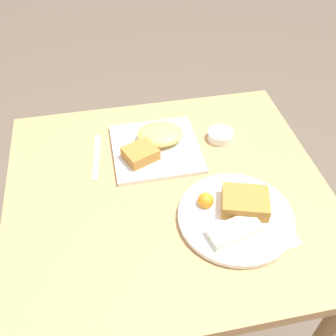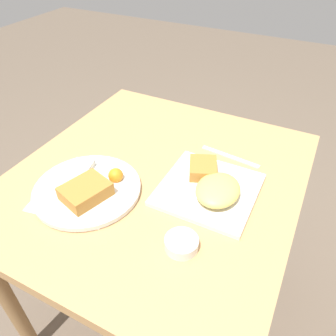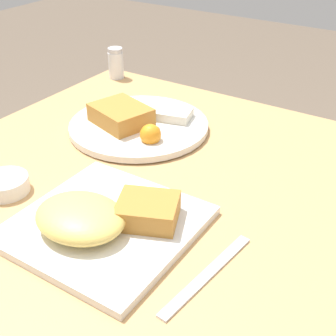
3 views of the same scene
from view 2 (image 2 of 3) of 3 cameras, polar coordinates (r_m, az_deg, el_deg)
name	(u,v)px [view 2 (image 2 of 3)]	position (r m, az deg, el deg)	size (l,w,h in m)	color
ground_plane	(160,301)	(1.59, -1.45, -22.14)	(8.00, 8.00, 0.00)	brown
dining_table	(157,197)	(1.07, -2.01, -5.08)	(0.91, 0.84, 0.74)	tan
menu_card	(74,200)	(0.96, -15.99, -5.43)	(0.19, 0.25, 0.00)	silver
plate_square_near	(211,187)	(0.94, 7.53, -3.22)	(0.27, 0.27, 0.06)	white
plate_oval_far	(87,188)	(0.96, -13.88, -3.37)	(0.31, 0.31, 0.05)	white
sauce_ramekin	(181,243)	(0.80, 2.37, -12.94)	(0.08, 0.08, 0.03)	white
butter_knife	(230,157)	(1.09, 10.77, 1.96)	(0.04, 0.20, 0.00)	silver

